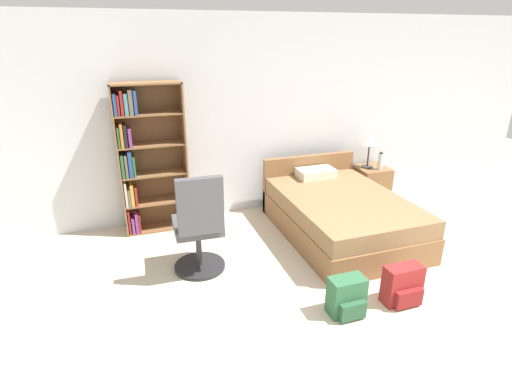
{
  "coord_description": "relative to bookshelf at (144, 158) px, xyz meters",
  "views": [
    {
      "loc": [
        -1.8,
        -1.81,
        2.34
      ],
      "look_at": [
        -0.5,
        1.98,
        0.75
      ],
      "focal_mm": 28.0,
      "sensor_mm": 36.0,
      "label": 1
    }
  ],
  "objects": [
    {
      "name": "office_chair",
      "position": [
        0.41,
        -1.23,
        -0.43
      ],
      "size": [
        0.54,
        0.6,
        1.12
      ],
      "color": "#232326",
      "rests_on": "ground_plane"
    },
    {
      "name": "ground_plane",
      "position": [
        1.59,
        -3.01,
        -0.95
      ],
      "size": [
        14.0,
        14.0,
        0.0
      ],
      "primitive_type": "plane",
      "color": "beige"
    },
    {
      "name": "bed",
      "position": [
        2.22,
        -0.89,
        -0.68
      ],
      "size": [
        1.35,
        1.96,
        0.77
      ],
      "color": "brown",
      "rests_on": "ground_plane"
    },
    {
      "name": "nightstand",
      "position": [
        3.21,
        -0.08,
        -0.69
      ],
      "size": [
        0.45,
        0.49,
        0.51
      ],
      "color": "brown",
      "rests_on": "ground_plane"
    },
    {
      "name": "table_lamp",
      "position": [
        3.14,
        -0.06,
        -0.04
      ],
      "size": [
        0.27,
        0.27,
        0.49
      ],
      "color": "#333333",
      "rests_on": "nightstand"
    },
    {
      "name": "bookshelf",
      "position": [
        0.0,
        0.0,
        0.0
      ],
      "size": [
        0.8,
        0.31,
        1.83
      ],
      "color": "brown",
      "rests_on": "ground_plane"
    },
    {
      "name": "backpack_green",
      "position": [
        1.5,
        -2.3,
        -0.78
      ],
      "size": [
        0.32,
        0.24,
        0.36
      ],
      "color": "#2D603D",
      "rests_on": "ground_plane"
    },
    {
      "name": "water_bottle",
      "position": [
        3.26,
        -0.2,
        -0.31
      ],
      "size": [
        0.07,
        0.07,
        0.26
      ],
      "color": "silver",
      "rests_on": "nightstand"
    },
    {
      "name": "wall_back",
      "position": [
        1.59,
        0.22,
        0.35
      ],
      "size": [
        9.0,
        0.06,
        2.6
      ],
      "color": "silver",
      "rests_on": "ground_plane"
    },
    {
      "name": "backpack_red",
      "position": [
        2.07,
        -2.32,
        -0.77
      ],
      "size": [
        0.36,
        0.22,
        0.38
      ],
      "color": "maroon",
      "rests_on": "ground_plane"
    }
  ]
}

